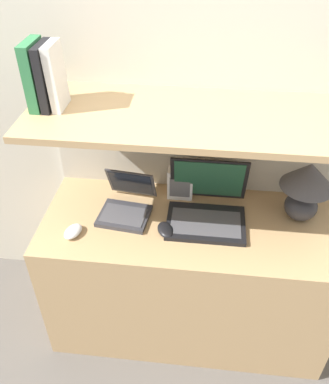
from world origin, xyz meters
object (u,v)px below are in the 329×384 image
object	(u,v)px
second_mouse	(73,231)
router_box	(180,184)
book_green	(35,75)
book_white	(56,77)
table_lamp	(306,185)
book_black	(46,77)
laptop_large	(207,208)
computer_mouse	(166,230)
laptop_small	(127,205)

from	to	relation	value
second_mouse	router_box	distance (m)	0.55
second_mouse	book_green	distance (m)	0.67
book_white	table_lamp	bearing A→B (deg)	1.74
book_black	laptop_large	bearing A→B (deg)	-1.53
computer_mouse	book_green	world-z (taller)	book_green
book_black	book_white	xyz separation A→B (m)	(0.04, 0.00, 0.00)
table_lamp	book_black	xyz separation A→B (m)	(-1.07, -0.03, 0.45)
table_lamp	laptop_large	size ratio (longest dim) A/B	0.84
table_lamp	laptop_large	world-z (taller)	table_lamp
laptop_small	book_black	world-z (taller)	book_black
second_mouse	book_green	size ratio (longest dim) A/B	0.45
book_black	book_white	size ratio (longest dim) A/B	0.99
router_box	book_black	size ratio (longest dim) A/B	0.62
computer_mouse	second_mouse	size ratio (longest dim) A/B	1.06
laptop_small	second_mouse	bearing A→B (deg)	-139.45
laptop_small	router_box	xyz separation A→B (m)	(0.24, 0.14, 0.04)
table_lamp	book_white	xyz separation A→B (m)	(-1.03, -0.03, 0.45)
table_lamp	router_box	distance (m)	0.57
table_lamp	book_black	size ratio (longest dim) A/B	1.18
laptop_large	second_mouse	size ratio (longest dim) A/B	3.03
computer_mouse	book_white	distance (m)	0.77
router_box	book_white	world-z (taller)	book_white
table_lamp	book_green	bearing A→B (deg)	-178.39
table_lamp	laptop_small	distance (m)	0.81
computer_mouse	book_black	xyz separation A→B (m)	(-0.48, 0.14, 0.62)
table_lamp	book_white	bearing A→B (deg)	-178.26
laptop_large	laptop_small	distance (m)	0.37
laptop_large	laptop_small	bearing A→B (deg)	-179.32
laptop_small	book_black	size ratio (longest dim) A/B	1.13
computer_mouse	book_black	distance (m)	0.80
second_mouse	book_black	distance (m)	0.66
router_box	computer_mouse	bearing A→B (deg)	-98.94
router_box	book_white	xyz separation A→B (m)	(-0.48, -0.12, 0.56)
laptop_large	computer_mouse	distance (m)	0.22
router_box	book_black	xyz separation A→B (m)	(-0.52, -0.12, 0.56)
second_mouse	computer_mouse	bearing A→B (deg)	7.77
computer_mouse	laptop_small	bearing A→B (deg)	148.16
second_mouse	router_box	bearing A→B (deg)	35.74
laptop_small	computer_mouse	xyz separation A→B (m)	(0.20, -0.12, -0.03)
table_lamp	book_white	world-z (taller)	book_white
table_lamp	second_mouse	bearing A→B (deg)	-167.06
table_lamp	book_black	distance (m)	1.17
table_lamp	computer_mouse	distance (m)	0.64
computer_mouse	book_green	bearing A→B (deg)	164.64
laptop_large	book_green	world-z (taller)	book_green
computer_mouse	router_box	xyz separation A→B (m)	(0.04, 0.26, 0.06)
table_lamp	book_green	distance (m)	1.21
router_box	book_black	distance (m)	0.77
table_lamp	computer_mouse	xyz separation A→B (m)	(-0.60, -0.17, -0.17)
laptop_small	book_green	size ratio (longest dim) A/B	1.10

